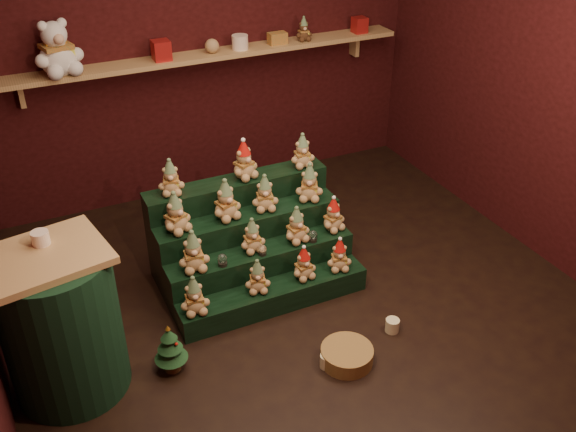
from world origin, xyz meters
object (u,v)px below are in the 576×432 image
snow_globe_a (222,260)px  brown_bear (304,29)px  mug_left (327,361)px  mug_right (392,325)px  snow_globe_b (262,250)px  snow_globe_c (313,236)px  mini_christmas_tree (170,348)px  riser_tier_front (274,297)px  white_bear (55,40)px  side_table (61,323)px  wicker_basket (347,355)px

snow_globe_a → brown_bear: brown_bear is taller
mug_left → mug_right: bearing=10.7°
snow_globe_b → snow_globe_c: snow_globe_c is taller
brown_bear → mini_christmas_tree: bearing=-128.2°
riser_tier_front → snow_globe_a: 0.47m
snow_globe_c → snow_globe_a: bearing=180.0°
snow_globe_a → white_bear: 2.11m
riser_tier_front → mug_right: size_ratio=14.61×
side_table → mug_right: bearing=-22.4°
riser_tier_front → mug_right: bearing=-43.0°
riser_tier_front → snow_globe_b: size_ratio=17.29×
mug_right → brown_bear: (0.48, 2.36, 1.37)m
wicker_basket → brown_bear: 2.98m
mug_right → wicker_basket: bearing=-164.0°
mini_christmas_tree → mug_left: bearing=-24.2°
riser_tier_front → wicker_basket: bearing=-74.5°
snow_globe_a → snow_globe_c: 0.70m
mug_right → wicker_basket: wicker_basket is taller
side_table → white_bear: white_bear is taller
side_table → mug_right: (2.05, -0.44, -0.44)m
white_bear → wicker_basket: bearing=-77.7°
snow_globe_b → mug_left: 0.92m
mini_christmas_tree → mug_left: (0.90, -0.40, -0.13)m
snow_globe_c → side_table: size_ratio=0.09×
riser_tier_front → side_table: 1.48m
snow_globe_a → brown_bear: bearing=48.7°
snow_globe_c → mini_christmas_tree: snow_globe_c is taller
riser_tier_front → brown_bear: size_ratio=6.82×
mini_christmas_tree → white_bear: 2.50m
riser_tier_front → mini_christmas_tree: (-0.84, -0.28, 0.09)m
brown_bear → snow_globe_c: bearing=-108.8°
wicker_basket → white_bear: white_bear is taller
riser_tier_front → mug_left: bearing=-84.9°
snow_globe_b → mug_right: 1.04m
wicker_basket → white_bear: bearing=115.3°
snow_globe_a → side_table: bearing=-164.8°
mug_left → wicker_basket: bearing=-6.9°
snow_globe_c → mug_right: size_ratio=0.91×
mini_christmas_tree → white_bear: size_ratio=0.68×
snow_globe_a → wicker_basket: size_ratio=0.27×
mug_right → snow_globe_a: bearing=141.7°
side_table → mug_left: 1.64m
riser_tier_front → snow_globe_c: bearing=22.4°
wicker_basket → mug_right: bearing=16.0°
snow_globe_a → wicker_basket: snow_globe_a is taller
riser_tier_front → white_bear: (-0.98, 1.78, 1.49)m
side_table → mug_left: size_ratio=10.47×
side_table → wicker_basket: 1.77m
mini_christmas_tree → mug_left: 1.00m
white_bear → snow_globe_c: bearing=-62.9°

